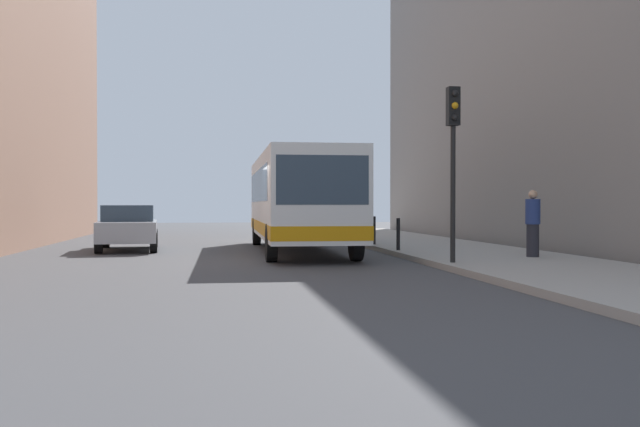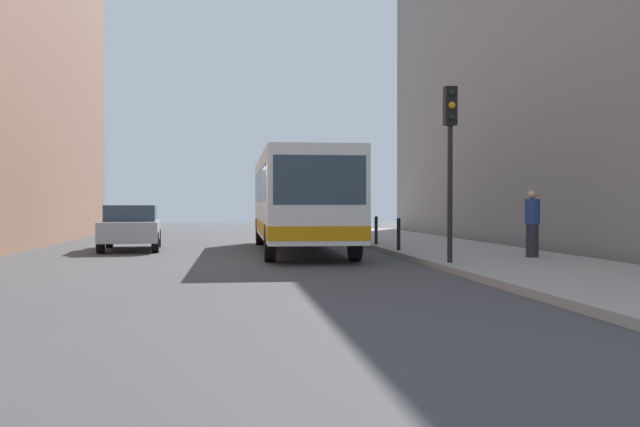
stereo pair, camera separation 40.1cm
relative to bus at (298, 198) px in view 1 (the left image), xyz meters
The scene contains 9 objects.
ground_plane 4.06m from the bus, 101.06° to the right, with size 80.00×80.00×0.00m, color #424244.
sidewalk 6.15m from the bus, 37.52° to the right, with size 4.40×40.00×0.15m, color #9E9991.
building_right 11.88m from the bus, ahead, with size 7.00×32.00×13.33m, color gray.
bus is the anchor object (origin of this frame).
car_beside_bus 5.72m from the bus, 164.53° to the left, with size 2.10×4.51×1.48m.
traffic_light 7.29m from the bus, 66.64° to the right, with size 0.28×0.33×4.10m.
bollard_near 3.62m from the bus, 37.31° to the right, with size 0.11×0.11×0.95m, color black.
bollard_mid 3.13m from the bus, 20.55° to the left, with size 0.11×0.11×0.95m, color black.
pedestrian_near_signal 7.61m from the bus, 43.63° to the right, with size 0.38×0.38×1.73m.
Camera 1 is at (-2.06, -18.76, 1.51)m, focal length 39.56 mm.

